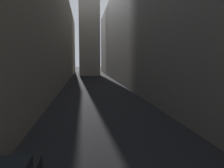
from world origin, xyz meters
The scene contains 3 objects.
ground_plane centered at (0.00, 48.00, 0.00)m, with size 264.00×264.00×0.00m, color black.
building_block_left centered at (-11.59, 50.00, 10.27)m, with size 12.18×108.00×20.54m, color #756B5B.
building_block_right centered at (12.59, 50.00, 10.91)m, with size 14.18×108.00×21.82m, color slate.
Camera 1 is at (-1.75, 5.47, 4.79)m, focal length 36.68 mm.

